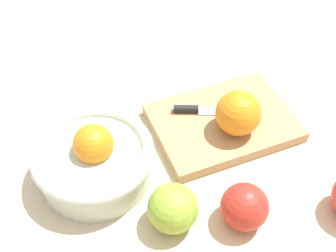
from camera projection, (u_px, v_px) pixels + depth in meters
ground_plane at (189, 170)px, 0.74m from camera, size 2.40×2.40×0.00m
bowl at (94, 160)px, 0.70m from camera, size 0.20×0.20×0.11m
cutting_board at (223, 123)px, 0.80m from camera, size 0.27×0.21×0.02m
orange_on_board at (238, 113)px, 0.74m from camera, size 0.08×0.08×0.08m
knife at (204, 110)px, 0.80m from camera, size 0.14×0.09×0.01m
apple_front_center at (244, 207)px, 0.65m from camera, size 0.07×0.07×0.07m
apple_front_left_2 at (173, 208)px, 0.64m from camera, size 0.08×0.08×0.08m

